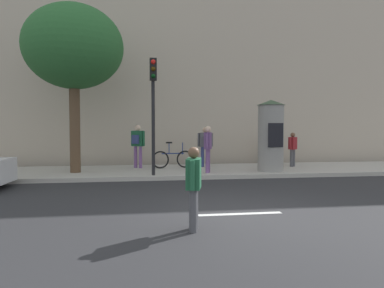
{
  "coord_description": "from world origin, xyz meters",
  "views": [
    {
      "loc": [
        -2.09,
        -7.16,
        1.8
      ],
      "look_at": [
        -0.73,
        2.0,
        1.39
      ],
      "focal_mm": 33.21,
      "sensor_mm": 36.0,
      "label": 1
    }
  ],
  "objects_px": {
    "street_tree": "(74,48)",
    "pedestrian_in_dark_shirt": "(194,182)",
    "pedestrian_tallest": "(207,145)",
    "poster_column": "(271,135)",
    "pedestrian_near_pole": "(205,143)",
    "pedestrian_with_backpack": "(293,147)",
    "bicycle_leaning": "(173,159)",
    "traffic_light": "(153,97)",
    "pedestrian_in_light_jacket": "(276,142)",
    "pedestrian_in_red_top": "(138,142)"
  },
  "relations": [
    {
      "from": "traffic_light",
      "to": "pedestrian_near_pole",
      "type": "bearing_deg",
      "value": 47.57
    },
    {
      "from": "poster_column",
      "to": "pedestrian_in_light_jacket",
      "type": "bearing_deg",
      "value": 64.61
    },
    {
      "from": "pedestrian_near_pole",
      "to": "pedestrian_tallest",
      "type": "bearing_deg",
      "value": -98.35
    },
    {
      "from": "poster_column",
      "to": "pedestrian_in_dark_shirt",
      "type": "distance_m",
      "value": 8.05
    },
    {
      "from": "pedestrian_in_dark_shirt",
      "to": "pedestrian_tallest",
      "type": "relative_size",
      "value": 0.85
    },
    {
      "from": "traffic_light",
      "to": "poster_column",
      "type": "distance_m",
      "value": 4.76
    },
    {
      "from": "pedestrian_in_red_top",
      "to": "pedestrian_in_light_jacket",
      "type": "bearing_deg",
      "value": 7.65
    },
    {
      "from": "pedestrian_near_pole",
      "to": "pedestrian_tallest",
      "type": "distance_m",
      "value": 1.97
    },
    {
      "from": "traffic_light",
      "to": "pedestrian_with_backpack",
      "type": "bearing_deg",
      "value": 18.95
    },
    {
      "from": "pedestrian_in_light_jacket",
      "to": "poster_column",
      "type": "bearing_deg",
      "value": -115.39
    },
    {
      "from": "pedestrian_in_light_jacket",
      "to": "pedestrian_in_dark_shirt",
      "type": "bearing_deg",
      "value": -119.05
    },
    {
      "from": "poster_column",
      "to": "pedestrian_tallest",
      "type": "bearing_deg",
      "value": -178.62
    },
    {
      "from": "bicycle_leaning",
      "to": "pedestrian_in_red_top",
      "type": "bearing_deg",
      "value": 168.88
    },
    {
      "from": "street_tree",
      "to": "bicycle_leaning",
      "type": "bearing_deg",
      "value": 13.25
    },
    {
      "from": "traffic_light",
      "to": "bicycle_leaning",
      "type": "relative_size",
      "value": 2.3
    },
    {
      "from": "pedestrian_near_pole",
      "to": "pedestrian_in_light_jacket",
      "type": "xyz_separation_m",
      "value": [
        3.5,
        0.84,
        0.0
      ]
    },
    {
      "from": "pedestrian_in_red_top",
      "to": "poster_column",
      "type": "bearing_deg",
      "value": -20.32
    },
    {
      "from": "traffic_light",
      "to": "pedestrian_tallest",
      "type": "distance_m",
      "value": 2.7
    },
    {
      "from": "pedestrian_in_dark_shirt",
      "to": "bicycle_leaning",
      "type": "distance_m",
      "value": 8.53
    },
    {
      "from": "pedestrian_in_light_jacket",
      "to": "bicycle_leaning",
      "type": "height_order",
      "value": "pedestrian_in_light_jacket"
    },
    {
      "from": "pedestrian_with_backpack",
      "to": "pedestrian_in_red_top",
      "type": "xyz_separation_m",
      "value": [
        -6.62,
        0.43,
        0.24
      ]
    },
    {
      "from": "pedestrian_in_light_jacket",
      "to": "pedestrian_tallest",
      "type": "relative_size",
      "value": 0.97
    },
    {
      "from": "pedestrian_in_light_jacket",
      "to": "pedestrian_with_backpack",
      "type": "relative_size",
      "value": 1.14
    },
    {
      "from": "street_tree",
      "to": "bicycle_leaning",
      "type": "xyz_separation_m",
      "value": [
        3.75,
        0.88,
        -4.24
      ]
    },
    {
      "from": "pedestrian_tallest",
      "to": "street_tree",
      "type": "bearing_deg",
      "value": 171.02
    },
    {
      "from": "traffic_light",
      "to": "street_tree",
      "type": "xyz_separation_m",
      "value": [
        -2.86,
        1.35,
        1.89
      ]
    },
    {
      "from": "street_tree",
      "to": "pedestrian_in_red_top",
      "type": "bearing_deg",
      "value": 26.79
    },
    {
      "from": "pedestrian_tallest",
      "to": "traffic_light",
      "type": "bearing_deg",
      "value": -164.05
    },
    {
      "from": "poster_column",
      "to": "pedestrian_near_pole",
      "type": "relative_size",
      "value": 1.61
    },
    {
      "from": "pedestrian_in_dark_shirt",
      "to": "pedestrian_with_backpack",
      "type": "xyz_separation_m",
      "value": [
        5.61,
        8.36,
        0.14
      ]
    },
    {
      "from": "pedestrian_tallest",
      "to": "pedestrian_in_red_top",
      "type": "xyz_separation_m",
      "value": [
        -2.58,
        1.94,
        0.04
      ]
    },
    {
      "from": "street_tree",
      "to": "pedestrian_in_dark_shirt",
      "type": "bearing_deg",
      "value": -66.49
    },
    {
      "from": "pedestrian_with_backpack",
      "to": "pedestrian_tallest",
      "type": "relative_size",
      "value": 0.85
    },
    {
      "from": "pedestrian_near_pole",
      "to": "pedestrian_in_light_jacket",
      "type": "relative_size",
      "value": 1.01
    },
    {
      "from": "pedestrian_in_light_jacket",
      "to": "pedestrian_in_red_top",
      "type": "distance_m",
      "value": 6.42
    },
    {
      "from": "pedestrian_in_dark_shirt",
      "to": "pedestrian_in_light_jacket",
      "type": "bearing_deg",
      "value": 60.95
    },
    {
      "from": "poster_column",
      "to": "street_tree",
      "type": "relative_size",
      "value": 0.44
    },
    {
      "from": "street_tree",
      "to": "pedestrian_near_pole",
      "type": "xyz_separation_m",
      "value": [
        5.17,
        1.18,
        -3.62
      ]
    },
    {
      "from": "street_tree",
      "to": "pedestrian_in_light_jacket",
      "type": "xyz_separation_m",
      "value": [
        8.68,
        2.02,
        -3.62
      ]
    },
    {
      "from": "poster_column",
      "to": "pedestrian_in_dark_shirt",
      "type": "xyz_separation_m",
      "value": [
        -4.06,
        -6.91,
        -0.68
      ]
    },
    {
      "from": "traffic_light",
      "to": "pedestrian_in_light_jacket",
      "type": "distance_m",
      "value": 6.94
    },
    {
      "from": "pedestrian_in_light_jacket",
      "to": "street_tree",
      "type": "bearing_deg",
      "value": -166.89
    },
    {
      "from": "pedestrian_near_pole",
      "to": "pedestrian_in_light_jacket",
      "type": "height_order",
      "value": "pedestrian_near_pole"
    },
    {
      "from": "traffic_light",
      "to": "street_tree",
      "type": "height_order",
      "value": "street_tree"
    },
    {
      "from": "poster_column",
      "to": "pedestrian_tallest",
      "type": "xyz_separation_m",
      "value": [
        -2.49,
        -0.06,
        -0.34
      ]
    },
    {
      "from": "street_tree",
      "to": "pedestrian_near_pole",
      "type": "bearing_deg",
      "value": 12.81
    },
    {
      "from": "pedestrian_in_light_jacket",
      "to": "pedestrian_tallest",
      "type": "xyz_separation_m",
      "value": [
        -3.79,
        -2.79,
        0.04
      ]
    },
    {
      "from": "poster_column",
      "to": "bicycle_leaning",
      "type": "bearing_deg",
      "value": 156.29
    },
    {
      "from": "pedestrian_in_dark_shirt",
      "to": "bicycle_leaning",
      "type": "relative_size",
      "value": 0.84
    },
    {
      "from": "pedestrian_in_dark_shirt",
      "to": "pedestrian_tallest",
      "type": "height_order",
      "value": "pedestrian_tallest"
    }
  ]
}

